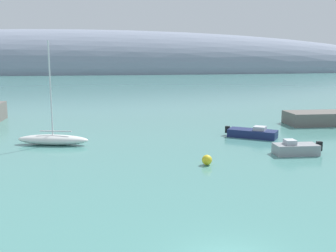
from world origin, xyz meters
TOP-DOWN VIEW (x-y plane):
  - distant_ridge at (-26.17, 192.94)m, footprint 386.02×59.96m
  - sailboat_white_mid_mooring at (-10.24, 23.57)m, footprint 7.01×3.21m
  - motorboat_grey_alongside_breakwater at (10.79, 16.82)m, footprint 4.16×1.84m
  - motorboat_navy_outer at (9.66, 24.28)m, footprint 5.13×4.33m
  - mooring_buoy_yellow at (2.51, 14.63)m, footprint 0.79×0.79m

SIDE VIEW (x-z plane):
  - distant_ridge at x=-26.17m, z-range -21.28..21.28m
  - mooring_buoy_yellow at x=2.51m, z-range 0.00..0.79m
  - motorboat_navy_outer at x=9.66m, z-range -0.16..1.04m
  - motorboat_grey_alongside_breakwater at x=10.79m, z-range -0.16..1.14m
  - sailboat_white_mid_mooring at x=-10.24m, z-range -4.28..5.38m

